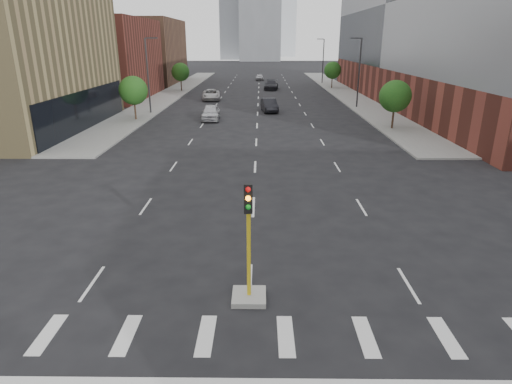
{
  "coord_description": "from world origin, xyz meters",
  "views": [
    {
      "loc": [
        0.39,
        -4.09,
        8.72
      ],
      "look_at": [
        0.2,
        13.41,
        2.5
      ],
      "focal_mm": 30.0,
      "sensor_mm": 36.0,
      "label": 1
    }
  ],
  "objects_px": {
    "car_mid_right": "(269,105)",
    "car_distant": "(260,77)",
    "median_traffic_signal": "(249,276)",
    "car_far_left": "(211,95)",
    "car_near_left": "(211,113)",
    "car_deep_right": "(271,85)"
  },
  "relations": [
    {
      "from": "car_mid_right",
      "to": "car_distant",
      "type": "xyz_separation_m",
      "value": [
        -1.41,
        46.06,
        -0.08
      ]
    },
    {
      "from": "median_traffic_signal",
      "to": "car_mid_right",
      "type": "bearing_deg",
      "value": 87.99
    },
    {
      "from": "car_far_left",
      "to": "car_near_left",
      "type": "bearing_deg",
      "value": -89.02
    },
    {
      "from": "car_far_left",
      "to": "car_distant",
      "type": "relative_size",
      "value": 1.31
    },
    {
      "from": "median_traffic_signal",
      "to": "car_distant",
      "type": "bearing_deg",
      "value": 89.94
    },
    {
      "from": "car_far_left",
      "to": "median_traffic_signal",
      "type": "bearing_deg",
      "value": -87.48
    },
    {
      "from": "median_traffic_signal",
      "to": "car_mid_right",
      "type": "height_order",
      "value": "median_traffic_signal"
    },
    {
      "from": "car_near_left",
      "to": "car_deep_right",
      "type": "relative_size",
      "value": 0.85
    },
    {
      "from": "car_far_left",
      "to": "car_deep_right",
      "type": "xyz_separation_m",
      "value": [
        9.65,
        14.87,
        0.07
      ]
    },
    {
      "from": "car_mid_right",
      "to": "car_far_left",
      "type": "height_order",
      "value": "car_mid_right"
    },
    {
      "from": "car_near_left",
      "to": "car_far_left",
      "type": "xyz_separation_m",
      "value": [
        -1.9,
        17.72,
        -0.06
      ]
    },
    {
      "from": "car_near_left",
      "to": "car_mid_right",
      "type": "height_order",
      "value": "car_near_left"
    },
    {
      "from": "car_far_left",
      "to": "car_distant",
      "type": "xyz_separation_m",
      "value": [
        7.38,
        34.67,
        -0.05
      ]
    },
    {
      "from": "car_deep_right",
      "to": "car_distant",
      "type": "height_order",
      "value": "car_deep_right"
    },
    {
      "from": "car_mid_right",
      "to": "car_distant",
      "type": "distance_m",
      "value": 46.08
    },
    {
      "from": "median_traffic_signal",
      "to": "car_far_left",
      "type": "relative_size",
      "value": 0.77
    },
    {
      "from": "car_far_left",
      "to": "car_mid_right",
      "type": "bearing_deg",
      "value": -57.5
    },
    {
      "from": "car_mid_right",
      "to": "car_deep_right",
      "type": "relative_size",
      "value": 0.85
    },
    {
      "from": "car_mid_right",
      "to": "car_deep_right",
      "type": "xyz_separation_m",
      "value": [
        0.86,
        26.26,
        0.03
      ]
    },
    {
      "from": "car_near_left",
      "to": "car_distant",
      "type": "distance_m",
      "value": 52.68
    },
    {
      "from": "car_near_left",
      "to": "car_far_left",
      "type": "distance_m",
      "value": 17.82
    },
    {
      "from": "median_traffic_signal",
      "to": "car_near_left",
      "type": "xyz_separation_m",
      "value": [
        -5.39,
        36.48,
        -0.12
      ]
    }
  ]
}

